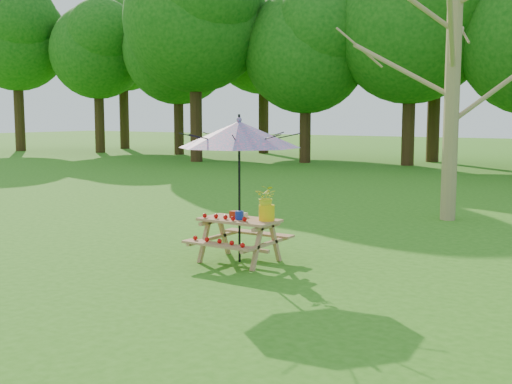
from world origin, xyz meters
The scene contains 5 objects.
picnic_table centered at (4.08, 3.65, 0.33)m, with size 1.20×1.32×0.67m.
patio_umbrella centered at (4.08, 3.66, 1.95)m, with size 2.30×2.30×2.25m.
produce_bins centered at (4.05, 3.69, 0.72)m, with size 0.30×0.33×0.13m.
tomatoes_row centered at (3.93, 3.48, 0.71)m, with size 0.77×0.13×0.07m, color #C00A06, non-canonical shape.
flower_bucket centered at (4.52, 3.74, 0.95)m, with size 0.36×0.32×0.53m.
Camera 1 is at (9.51, -4.30, 2.24)m, focal length 45.00 mm.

